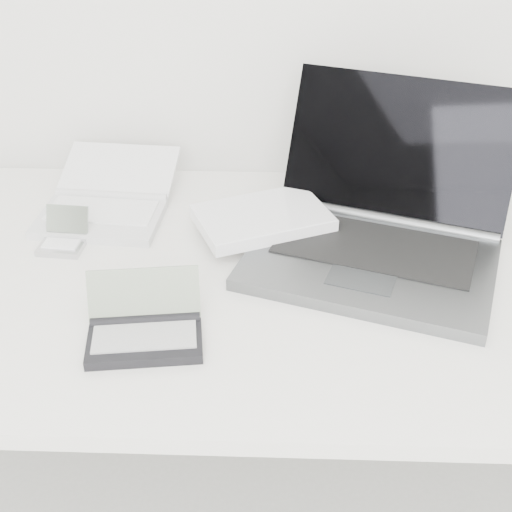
{
  "coord_description": "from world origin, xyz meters",
  "views": [
    {
      "loc": [
        0.01,
        0.49,
        1.46
      ],
      "look_at": [
        -0.03,
        1.51,
        0.79
      ],
      "focal_mm": 50.0,
      "sensor_mm": 36.0,
      "label": 1
    }
  ],
  "objects_px": {
    "netbook_open_white": "(106,204)",
    "palmtop_charcoal": "(145,330)",
    "desk": "(273,293)",
    "laptop_large": "(357,227)"
  },
  "relations": [
    {
      "from": "netbook_open_white",
      "to": "palmtop_charcoal",
      "type": "height_order",
      "value": "palmtop_charcoal"
    },
    {
      "from": "desk",
      "to": "laptop_large",
      "type": "bearing_deg",
      "value": 29.59
    },
    {
      "from": "netbook_open_white",
      "to": "palmtop_charcoal",
      "type": "distance_m",
      "value": 0.43
    },
    {
      "from": "desk",
      "to": "palmtop_charcoal",
      "type": "bearing_deg",
      "value": -135.51
    },
    {
      "from": "laptop_large",
      "to": "netbook_open_white",
      "type": "height_order",
      "value": "laptop_large"
    },
    {
      "from": "desk",
      "to": "netbook_open_white",
      "type": "relative_size",
      "value": 4.86
    },
    {
      "from": "netbook_open_white",
      "to": "laptop_large",
      "type": "bearing_deg",
      "value": -9.14
    },
    {
      "from": "desk",
      "to": "netbook_open_white",
      "type": "height_order",
      "value": "netbook_open_white"
    },
    {
      "from": "laptop_large",
      "to": "netbook_open_white",
      "type": "distance_m",
      "value": 0.51
    },
    {
      "from": "desk",
      "to": "netbook_open_white",
      "type": "xyz_separation_m",
      "value": [
        -0.35,
        0.21,
        0.06
      ]
    }
  ]
}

